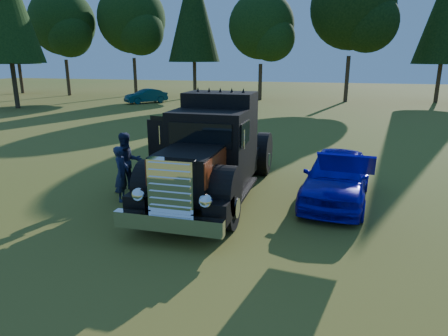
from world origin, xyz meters
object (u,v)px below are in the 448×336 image
diamond_t_truck (212,155)px  distant_teal_car (146,96)px  hotrod_coupe (337,176)px  spectator_far (127,162)px  spectator_near (122,174)px

diamond_t_truck → distant_teal_car: 26.25m
hotrod_coupe → spectator_far: (-6.16, -0.76, 0.18)m
spectator_near → spectator_far: 0.84m
spectator_far → diamond_t_truck: bearing=-41.9°
diamond_t_truck → hotrod_coupe: size_ratio=1.61×
spectator_near → diamond_t_truck: bearing=-80.7°
spectator_far → distant_teal_car: 25.16m
diamond_t_truck → spectator_near: diamond_t_truck is taller
spectator_near → distant_teal_car: 25.98m
diamond_t_truck → spectator_near: 2.63m
hotrod_coupe → spectator_near: (-5.91, -1.56, 0.06)m
spectator_near → spectator_far: (-0.24, 0.79, 0.12)m
diamond_t_truck → spectator_far: (-2.65, -0.15, -0.36)m
hotrod_coupe → spectator_far: hotrod_coupe is taller
spectator_far → distant_teal_car: spectator_far is taller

